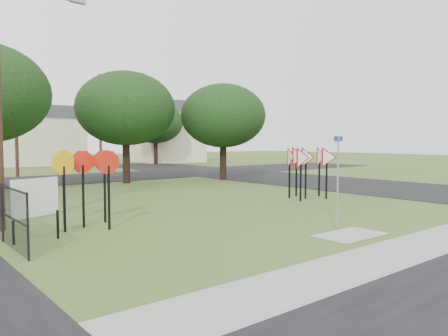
# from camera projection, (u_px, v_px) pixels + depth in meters

# --- Properties ---
(ground) EXTENTS (140.00, 140.00, 0.00)m
(ground) POSITION_uv_depth(u_px,v_px,m) (286.00, 223.00, 13.87)
(ground) COLOR #35511E
(sidewalk) EXTENTS (30.00, 1.60, 0.02)m
(sidewalk) POSITION_uv_depth(u_px,v_px,m) (413.00, 247.00, 10.63)
(sidewalk) COLOR gray
(sidewalk) RESTS_ON ground
(street_right) EXTENTS (8.00, 50.00, 0.02)m
(street_right) POSITION_uv_depth(u_px,v_px,m) (298.00, 179.00, 29.18)
(street_right) COLOR black
(street_right) RESTS_ON ground
(street_far) EXTENTS (60.00, 8.00, 0.02)m
(street_far) POSITION_uv_depth(u_px,v_px,m) (65.00, 179.00, 29.34)
(street_far) COLOR black
(street_far) RESTS_ON ground
(curb_pad) EXTENTS (2.00, 1.20, 0.02)m
(curb_pad) POSITION_uv_depth(u_px,v_px,m) (350.00, 235.00, 12.02)
(curb_pad) COLOR gray
(curb_pad) RESTS_ON ground
(street_name_sign) EXTENTS (0.56, 0.14, 2.74)m
(street_name_sign) POSITION_uv_depth(u_px,v_px,m) (338.00, 175.00, 12.82)
(street_name_sign) COLOR #919399
(street_name_sign) RESTS_ON ground
(stop_sign_cluster) EXTENTS (2.20, 1.75, 2.34)m
(stop_sign_cluster) POSITION_uv_depth(u_px,v_px,m) (85.00, 170.00, 13.05)
(stop_sign_cluster) COLOR black
(stop_sign_cluster) RESTS_ON ground
(yield_sign_cluster) EXTENTS (3.05, 1.82, 2.38)m
(yield_sign_cluster) POSITION_uv_depth(u_px,v_px,m) (307.00, 159.00, 19.65)
(yield_sign_cluster) COLOR black
(yield_sign_cluster) RESTS_ON ground
(info_board) EXTENTS (1.27, 0.43, 1.64)m
(info_board) POSITION_uv_depth(u_px,v_px,m) (35.00, 200.00, 11.21)
(info_board) COLOR black
(info_board) RESTS_ON ground
(far_pole_a) EXTENTS (1.40, 0.24, 9.00)m
(far_pole_a) POSITION_uv_depth(u_px,v_px,m) (16.00, 112.00, 30.87)
(far_pole_a) COLOR #40291D
(far_pole_a) RESTS_ON ground
(far_pole_b) EXTENTS (1.40, 0.24, 8.50)m
(far_pole_b) POSITION_uv_depth(u_px,v_px,m) (100.00, 121.00, 39.03)
(far_pole_b) COLOR #40291D
(far_pole_b) RESTS_ON ground
(house_mid) EXTENTS (8.40, 8.40, 6.20)m
(house_mid) POSITION_uv_depth(u_px,v_px,m) (37.00, 135.00, 47.12)
(house_mid) COLOR beige
(house_mid) RESTS_ON ground
(house_right) EXTENTS (8.30, 8.30, 7.20)m
(house_right) POSITION_uv_depth(u_px,v_px,m) (167.00, 132.00, 52.83)
(house_right) COLOR beige
(house_right) RESTS_ON ground
(tree_near_mid) EXTENTS (6.00, 6.00, 6.80)m
(tree_near_mid) POSITION_uv_depth(u_px,v_px,m) (126.00, 109.00, 26.45)
(tree_near_mid) COLOR black
(tree_near_mid) RESTS_ON ground
(tree_near_right) EXTENTS (5.60, 5.60, 6.33)m
(tree_near_right) POSITION_uv_depth(u_px,v_px,m) (223.00, 116.00, 28.71)
(tree_near_right) COLOR black
(tree_near_right) RESTS_ON ground
(tree_far_right) EXTENTS (6.00, 6.00, 6.80)m
(tree_far_right) POSITION_uv_depth(u_px,v_px,m) (155.00, 123.00, 47.16)
(tree_far_right) COLOR black
(tree_far_right) RESTS_ON ground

